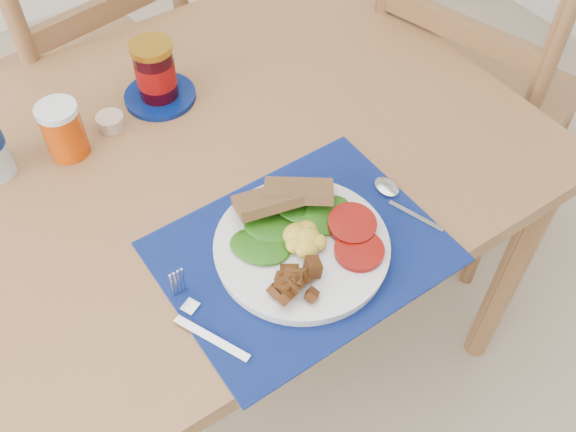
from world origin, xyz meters
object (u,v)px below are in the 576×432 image
(jam_on_saucer, at_px, (156,75))
(juice_glass, at_px, (64,131))
(breakfast_plate, at_px, (300,247))
(chair_far, at_px, (92,46))
(chair_end, at_px, (473,64))

(jam_on_saucer, bearing_deg, juice_glass, -168.61)
(breakfast_plate, bearing_deg, chair_far, 112.46)
(chair_far, height_order, juice_glass, chair_far)
(chair_far, relative_size, jam_on_saucer, 8.58)
(chair_far, bearing_deg, juice_glass, 56.62)
(jam_on_saucer, bearing_deg, chair_far, 89.74)
(jam_on_saucer, bearing_deg, chair_end, -12.54)
(chair_far, height_order, jam_on_saucer, chair_far)
(juice_glass, distance_m, jam_on_saucer, 0.21)
(breakfast_plate, xyz_separation_m, juice_glass, (-0.22, 0.44, 0.03))
(juice_glass, bearing_deg, jam_on_saucer, 11.39)
(chair_far, distance_m, chair_end, 0.96)
(jam_on_saucer, bearing_deg, breakfast_plate, -88.64)
(chair_far, relative_size, juice_glass, 12.14)
(chair_end, relative_size, breakfast_plate, 4.40)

